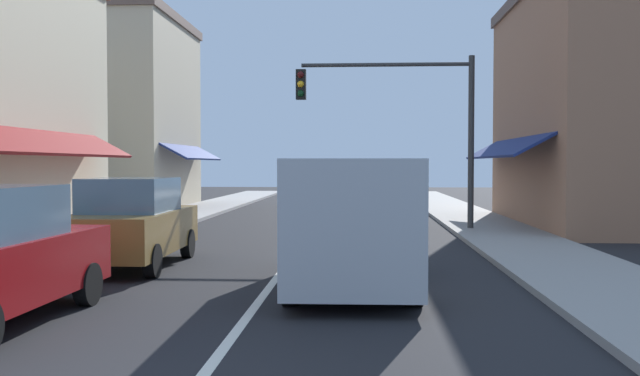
{
  "coord_description": "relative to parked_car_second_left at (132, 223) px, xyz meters",
  "views": [
    {
      "loc": [
        1.53,
        -3.05,
        2.04
      ],
      "look_at": [
        0.54,
        13.17,
        1.48
      ],
      "focal_mm": 38.49,
      "sensor_mm": 36.0,
      "label": 1
    }
  ],
  "objects": [
    {
      "name": "van_in_lane",
      "position": [
        4.4,
        -1.93,
        0.27
      ],
      "size": [
        2.07,
        5.21,
        2.12
      ],
      "rotation": [
        0.0,
        0.0,
        0.02
      ],
      "color": "#B2B7BC",
      "rests_on": "ground"
    },
    {
      "name": "ground_plane",
      "position": [
        3.03,
        7.73,
        -0.88
      ],
      "size": [
        80.0,
        80.0,
        0.0
      ],
      "primitive_type": "plane",
      "color": "black"
    },
    {
      "name": "lane_center_stripe",
      "position": [
        3.03,
        7.73,
        -0.88
      ],
      "size": [
        0.14,
        52.0,
        0.01
      ],
      "primitive_type": "cube",
      "color": "silver",
      "rests_on": "ground"
    },
    {
      "name": "storefront_far_left",
      "position": [
        -6.38,
        17.73,
        3.52
      ],
      "size": [
        6.54,
        8.2,
        8.8
      ],
      "color": "#BCAD8E",
      "rests_on": "ground"
    },
    {
      "name": "sidewalk_left",
      "position": [
        -2.47,
        7.73,
        -0.82
      ],
      "size": [
        2.6,
        56.0,
        0.12
      ],
      "primitive_type": "cube",
      "color": "#A39E99",
      "rests_on": "ground"
    },
    {
      "name": "traffic_signal_mast_arm",
      "position": [
        5.91,
        7.46,
        2.77
      ],
      "size": [
        5.35,
        0.5,
        5.29
      ],
      "color": "#333333",
      "rests_on": "ground"
    },
    {
      "name": "sidewalk_right",
      "position": [
        8.53,
        7.73,
        -0.82
      ],
      "size": [
        2.6,
        56.0,
        0.12
      ],
      "primitive_type": "cube",
      "color": "gray",
      "rests_on": "ground"
    },
    {
      "name": "parked_car_second_left",
      "position": [
        0.0,
        0.0,
        0.0
      ],
      "size": [
        1.85,
        4.14,
        1.77
      ],
      "rotation": [
        0.0,
        0.0,
        0.02
      ],
      "color": "brown",
      "rests_on": "ground"
    },
    {
      "name": "storefront_right_block",
      "position": [
        12.6,
        9.73,
        3.07
      ],
      "size": [
        6.86,
        10.2,
        7.89
      ],
      "color": "#9E6B4C",
      "rests_on": "ground"
    }
  ]
}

